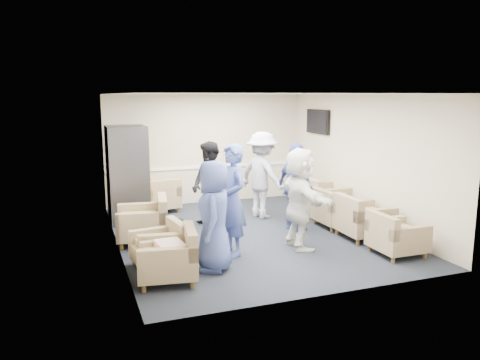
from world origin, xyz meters
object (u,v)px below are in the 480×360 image
object	(u,v)px
person_mid_left	(232,200)
person_back_right	(262,175)
armchair_right_midfar	(335,211)
person_mid_right	(295,187)
person_back_left	(210,185)
person_front_right	(300,198)
armchair_left_near	(171,259)
armchair_left_far	(146,223)
armchair_right_midnear	(361,220)
vending_machine	(128,174)
armchair_corner	(160,198)
armchair_right_near	(395,237)
armchair_right_far	(321,200)
person_front_left	(214,216)
armchair_left_mid	(162,248)

from	to	relation	value
person_mid_left	person_back_right	distance (m)	2.54
armchair_right_midfar	person_mid_right	bearing A→B (deg)	84.55
person_back_left	person_front_right	xyz separation A→B (m)	(1.13, -1.73, 0.01)
armchair_left_near	person_front_right	xyz separation A→B (m)	(2.45, 0.73, 0.56)
armchair_left_far	armchair_right_midnear	distance (m)	4.04
vending_machine	person_mid_right	distance (m)	3.57
armchair_corner	person_mid_left	world-z (taller)	person_mid_left
armchair_right_near	armchair_right_midnear	world-z (taller)	armchair_right_midnear
armchair_left_near	armchair_corner	bearing A→B (deg)	-179.57
armchair_right_near	armchair_right_far	world-z (taller)	armchair_right_far
person_back_right	person_front_right	xyz separation A→B (m)	(-0.19, -2.17, -0.05)
person_back_left	armchair_right_midfar	bearing A→B (deg)	54.76
armchair_right_near	vending_machine	bearing A→B (deg)	46.21
person_front_left	person_mid_left	size ratio (longest dim) A/B	0.90
armchair_corner	armchair_left_near	bearing A→B (deg)	73.29
armchair_left_far	person_front_left	size ratio (longest dim) A/B	0.60
armchair_left_mid	person_mid_right	world-z (taller)	person_mid_right
person_back_left	person_front_right	bearing A→B (deg)	14.93
vending_machine	person_back_right	size ratio (longest dim) A/B	1.08
person_front_right	armchair_left_near	bearing A→B (deg)	110.77
armchair_left_near	person_front_right	bearing A→B (deg)	115.16
armchair_left_mid	person_back_left	distance (m)	2.36
armchair_right_far	person_back_left	xyz separation A→B (m)	(-2.60, -0.08, 0.51)
armchair_left_near	person_front_right	distance (m)	2.61
armchair_left_far	person_front_right	size ratio (longest dim) A/B	0.57
armchair_left_mid	armchair_right_far	xyz separation A→B (m)	(3.94, 1.93, 0.07)
armchair_left_mid	person_back_left	world-z (taller)	person_back_left
armchair_corner	person_back_right	world-z (taller)	person_back_right
person_mid_left	person_back_right	bearing A→B (deg)	138.54
armchair_left_far	person_mid_left	world-z (taller)	person_mid_left
person_front_left	person_mid_left	bearing A→B (deg)	156.36
person_front_left	person_back_right	distance (m)	3.29
person_back_left	person_front_right	distance (m)	2.07
vending_machine	person_front_left	world-z (taller)	vending_machine
armchair_corner	person_mid_right	distance (m)	3.37
person_mid_right	person_front_right	xyz separation A→B (m)	(-0.44, -1.04, 0.02)
armchair_left_mid	person_back_left	size ratio (longest dim) A/B	0.48
armchair_right_near	armchair_right_far	xyz separation A→B (m)	(0.14, 2.72, 0.06)
person_mid_left	person_back_left	xyz separation A→B (m)	(0.11, 1.67, -0.06)
armchair_left_mid	armchair_corner	distance (m)	3.63
person_back_left	armchair_left_near	bearing A→B (deg)	-46.30
armchair_right_far	person_mid_left	xyz separation A→B (m)	(-2.71, -1.74, 0.57)
armchair_right_midnear	armchair_right_midfar	world-z (taller)	armchair_right_midnear
armchair_right_midfar	person_front_right	bearing A→B (deg)	125.24
armchair_left_far	person_front_left	distance (m)	1.97
armchair_left_mid	armchair_right_near	bearing A→B (deg)	70.74
person_front_left	person_back_left	xyz separation A→B (m)	(0.60, 2.23, 0.03)
armchair_right_far	armchair_corner	size ratio (longest dim) A/B	1.04
armchair_left_near	person_back_left	xyz separation A→B (m)	(1.32, 2.46, 0.55)
person_front_left	armchair_right_midfar	bearing A→B (deg)	132.97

